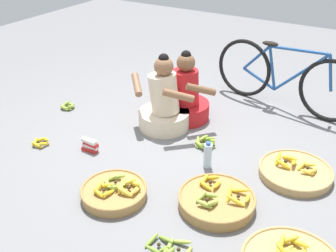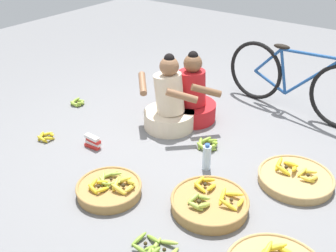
{
  "view_description": "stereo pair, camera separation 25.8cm",
  "coord_description": "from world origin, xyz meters",
  "px_view_note": "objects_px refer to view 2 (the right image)",
  "views": [
    {
      "loc": [
        1.54,
        -2.77,
        2.04
      ],
      "look_at": [
        0.0,
        -0.2,
        0.35
      ],
      "focal_mm": 42.52,
      "sensor_mm": 36.0,
      "label": 1
    },
    {
      "loc": [
        1.75,
        -2.62,
        2.04
      ],
      "look_at": [
        0.0,
        -0.2,
        0.35
      ],
      "focal_mm": 42.52,
      "sensor_mm": 36.0,
      "label": 2
    }
  ],
  "objects_px": {
    "banana_basket_mid_left": "(109,188)",
    "loose_bananas_front_left": "(78,102)",
    "vendor_woman_front": "(169,105)",
    "banana_basket_back_right": "(210,203)",
    "banana_basket_mid_right": "(295,178)",
    "water_bottle": "(207,157)",
    "packet_carton_stack": "(93,142)",
    "loose_bananas_back_center": "(46,137)",
    "loose_bananas_near_bicycle": "(208,144)",
    "bicycle_leaning": "(295,82)",
    "vendor_woman_behind": "(192,98)"
  },
  "relations": [
    {
      "from": "banana_basket_back_right",
      "to": "loose_bananas_front_left",
      "type": "bearing_deg",
      "value": 163.15
    },
    {
      "from": "banana_basket_mid_right",
      "to": "loose_bananas_back_center",
      "type": "distance_m",
      "value": 2.36
    },
    {
      "from": "vendor_woman_front",
      "to": "water_bottle",
      "type": "distance_m",
      "value": 0.82
    },
    {
      "from": "water_bottle",
      "to": "banana_basket_back_right",
      "type": "bearing_deg",
      "value": -56.26
    },
    {
      "from": "water_bottle",
      "to": "loose_bananas_back_center",
      "type": "bearing_deg",
      "value": -162.08
    },
    {
      "from": "vendor_woman_front",
      "to": "banana_basket_mid_left",
      "type": "relative_size",
      "value": 1.51
    },
    {
      "from": "banana_basket_mid_left",
      "to": "loose_bananas_front_left",
      "type": "xyz_separation_m",
      "value": [
        -1.41,
        0.97,
        -0.03
      ]
    },
    {
      "from": "banana_basket_back_right",
      "to": "water_bottle",
      "type": "distance_m",
      "value": 0.53
    },
    {
      "from": "vendor_woman_behind",
      "to": "water_bottle",
      "type": "distance_m",
      "value": 0.94
    },
    {
      "from": "bicycle_leaning",
      "to": "vendor_woman_behind",
      "type": "bearing_deg",
      "value": -135.52
    },
    {
      "from": "banana_basket_mid_left",
      "to": "loose_bananas_front_left",
      "type": "bearing_deg",
      "value": 145.58
    },
    {
      "from": "banana_basket_mid_left",
      "to": "loose_bananas_near_bicycle",
      "type": "xyz_separation_m",
      "value": [
        0.28,
        1.06,
        -0.02
      ]
    },
    {
      "from": "vendor_woman_front",
      "to": "banana_basket_back_right",
      "type": "bearing_deg",
      "value": -40.53
    },
    {
      "from": "loose_bananas_near_bicycle",
      "to": "bicycle_leaning",
      "type": "bearing_deg",
      "value": 73.12
    },
    {
      "from": "banana_basket_back_right",
      "to": "vendor_woman_behind",
      "type": "bearing_deg",
      "value": 128.55
    },
    {
      "from": "banana_basket_mid_left",
      "to": "banana_basket_back_right",
      "type": "xyz_separation_m",
      "value": [
        0.73,
        0.32,
        0.0
      ]
    },
    {
      "from": "vendor_woman_front",
      "to": "loose_bananas_front_left",
      "type": "bearing_deg",
      "value": -170.37
    },
    {
      "from": "vendor_woman_front",
      "to": "banana_basket_mid_right",
      "type": "xyz_separation_m",
      "value": [
        1.4,
        -0.15,
        -0.21
      ]
    },
    {
      "from": "loose_bananas_near_bicycle",
      "to": "water_bottle",
      "type": "height_order",
      "value": "water_bottle"
    },
    {
      "from": "banana_basket_mid_left",
      "to": "loose_bananas_front_left",
      "type": "relative_size",
      "value": 2.84
    },
    {
      "from": "vendor_woman_behind",
      "to": "loose_bananas_front_left",
      "type": "height_order",
      "value": "vendor_woman_behind"
    },
    {
      "from": "banana_basket_mid_left",
      "to": "water_bottle",
      "type": "height_order",
      "value": "water_bottle"
    },
    {
      "from": "banana_basket_mid_right",
      "to": "vendor_woman_front",
      "type": "bearing_deg",
      "value": 173.92
    },
    {
      "from": "loose_bananas_front_left",
      "to": "loose_bananas_near_bicycle",
      "type": "bearing_deg",
      "value": 3.01
    },
    {
      "from": "packet_carton_stack",
      "to": "water_bottle",
      "type": "bearing_deg",
      "value": 17.5
    },
    {
      "from": "bicycle_leaning",
      "to": "loose_bananas_front_left",
      "type": "relative_size",
      "value": 9.15
    },
    {
      "from": "loose_bananas_back_center",
      "to": "water_bottle",
      "type": "bearing_deg",
      "value": 17.92
    },
    {
      "from": "banana_basket_back_right",
      "to": "water_bottle",
      "type": "relative_size",
      "value": 2.37
    },
    {
      "from": "bicycle_leaning",
      "to": "loose_bananas_back_center",
      "type": "relative_size",
      "value": 9.12
    },
    {
      "from": "loose_bananas_front_left",
      "to": "water_bottle",
      "type": "xyz_separation_m",
      "value": [
        1.85,
        -0.22,
        0.09
      ]
    },
    {
      "from": "vendor_woman_behind",
      "to": "loose_bananas_back_center",
      "type": "bearing_deg",
      "value": -127.64
    },
    {
      "from": "vendor_woman_front",
      "to": "banana_basket_mid_left",
      "type": "height_order",
      "value": "vendor_woman_front"
    },
    {
      "from": "vendor_woman_behind",
      "to": "banana_basket_mid_left",
      "type": "bearing_deg",
      "value": -83.38
    },
    {
      "from": "vendor_woman_front",
      "to": "water_bottle",
      "type": "height_order",
      "value": "vendor_woman_front"
    },
    {
      "from": "loose_bananas_back_center",
      "to": "loose_bananas_near_bicycle",
      "type": "height_order",
      "value": "loose_bananas_near_bicycle"
    },
    {
      "from": "packet_carton_stack",
      "to": "banana_basket_mid_left",
      "type": "bearing_deg",
      "value": -34.56
    },
    {
      "from": "bicycle_leaning",
      "to": "loose_bananas_back_center",
      "type": "height_order",
      "value": "bicycle_leaning"
    },
    {
      "from": "banana_basket_back_right",
      "to": "water_bottle",
      "type": "xyz_separation_m",
      "value": [
        -0.29,
        0.43,
        0.06
      ]
    },
    {
      "from": "loose_bananas_near_bicycle",
      "to": "packet_carton_stack",
      "type": "height_order",
      "value": "packet_carton_stack"
    },
    {
      "from": "bicycle_leaning",
      "to": "vendor_woman_front",
      "type": "bearing_deg",
      "value": -129.62
    },
    {
      "from": "loose_bananas_front_left",
      "to": "packet_carton_stack",
      "type": "xyz_separation_m",
      "value": [
        0.8,
        -0.55,
        0.03
      ]
    },
    {
      "from": "vendor_woman_front",
      "to": "vendor_woman_behind",
      "type": "distance_m",
      "value": 0.3
    },
    {
      "from": "loose_bananas_back_center",
      "to": "packet_carton_stack",
      "type": "height_order",
      "value": "packet_carton_stack"
    },
    {
      "from": "loose_bananas_back_center",
      "to": "loose_bananas_near_bicycle",
      "type": "bearing_deg",
      "value": 30.3
    },
    {
      "from": "vendor_woman_front",
      "to": "water_bottle",
      "type": "relative_size",
      "value": 3.16
    },
    {
      "from": "loose_bananas_near_bicycle",
      "to": "vendor_woman_front",
      "type": "bearing_deg",
      "value": 168.65
    },
    {
      "from": "banana_basket_mid_right",
      "to": "loose_bananas_front_left",
      "type": "bearing_deg",
      "value": -178.95
    },
    {
      "from": "loose_bananas_front_left",
      "to": "loose_bananas_back_center",
      "type": "bearing_deg",
      "value": -65.66
    },
    {
      "from": "bicycle_leaning",
      "to": "banana_basket_back_right",
      "type": "xyz_separation_m",
      "value": [
        0.09,
        -1.93,
        -0.3
      ]
    },
    {
      "from": "loose_bananas_front_left",
      "to": "packet_carton_stack",
      "type": "height_order",
      "value": "packet_carton_stack"
    }
  ]
}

